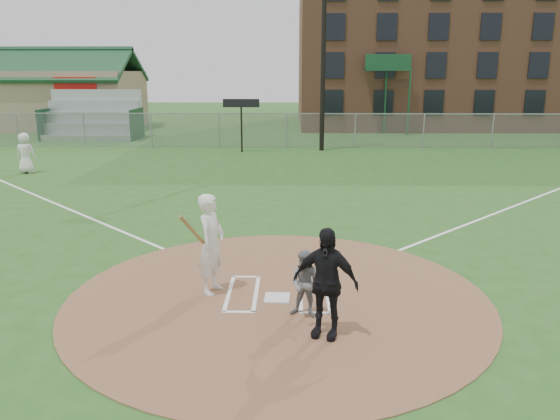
{
  "coord_description": "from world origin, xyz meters",
  "views": [
    {
      "loc": [
        0.24,
        -10.16,
        4.4
      ],
      "look_at": [
        0.0,
        2.0,
        1.3
      ],
      "focal_mm": 35.0,
      "sensor_mm": 36.0,
      "label": 1
    }
  ],
  "objects_px": {
    "batter_at_plate": "(211,244)",
    "home_plate": "(277,298)",
    "ondeck_player": "(25,153)",
    "umpire": "(325,283)",
    "catcher": "(306,284)"
  },
  "relations": [
    {
      "from": "batter_at_plate",
      "to": "home_plate",
      "type": "bearing_deg",
      "value": -14.31
    },
    {
      "from": "ondeck_player",
      "to": "batter_at_plate",
      "type": "distance_m",
      "value": 16.74
    },
    {
      "from": "umpire",
      "to": "ondeck_player",
      "type": "xyz_separation_m",
      "value": [
        -12.32,
        15.17,
        -0.09
      ]
    },
    {
      "from": "ondeck_player",
      "to": "catcher",
      "type": "bearing_deg",
      "value": 132.42
    },
    {
      "from": "ondeck_player",
      "to": "batter_at_plate",
      "type": "bearing_deg",
      "value": 129.93
    },
    {
      "from": "ondeck_player",
      "to": "home_plate",
      "type": "bearing_deg",
      "value": 132.66
    },
    {
      "from": "umpire",
      "to": "batter_at_plate",
      "type": "xyz_separation_m",
      "value": [
        -2.17,
        1.86,
        0.07
      ]
    },
    {
      "from": "home_plate",
      "to": "catcher",
      "type": "distance_m",
      "value": 1.13
    },
    {
      "from": "catcher",
      "to": "ondeck_player",
      "type": "height_order",
      "value": "ondeck_player"
    },
    {
      "from": "home_plate",
      "to": "batter_at_plate",
      "type": "bearing_deg",
      "value": 165.69
    },
    {
      "from": "home_plate",
      "to": "umpire",
      "type": "xyz_separation_m",
      "value": [
        0.85,
        -1.52,
        0.94
      ]
    },
    {
      "from": "ondeck_player",
      "to": "umpire",
      "type": "bearing_deg",
      "value": 131.7
    },
    {
      "from": "catcher",
      "to": "batter_at_plate",
      "type": "height_order",
      "value": "batter_at_plate"
    },
    {
      "from": "home_plate",
      "to": "umpire",
      "type": "relative_size",
      "value": 0.26
    },
    {
      "from": "home_plate",
      "to": "ondeck_player",
      "type": "bearing_deg",
      "value": 130.03
    }
  ]
}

